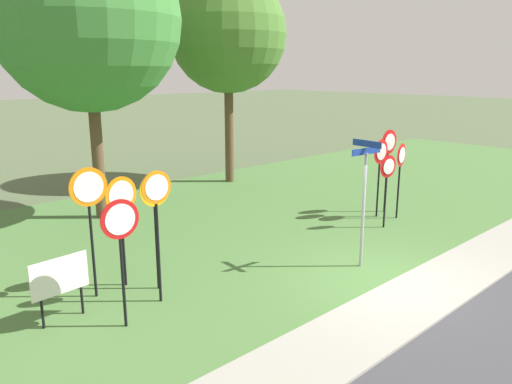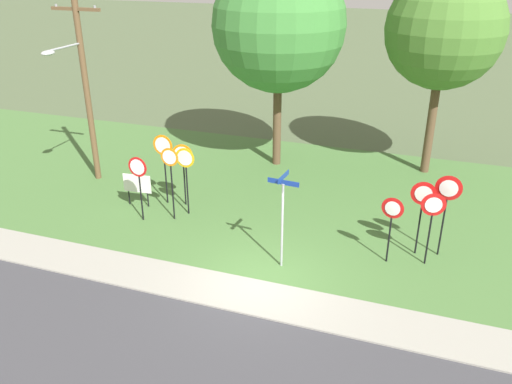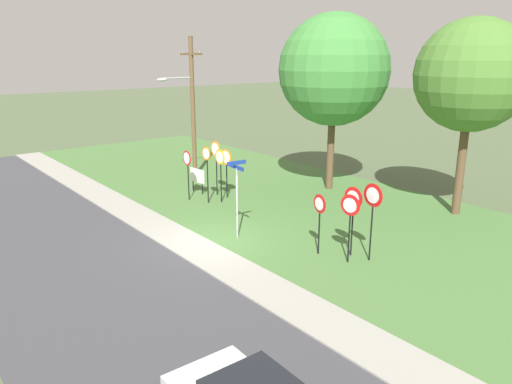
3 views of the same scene
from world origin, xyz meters
TOP-DOWN VIEW (x-y plane):
  - ground_plane at (0.00, 0.00)m, footprint 160.00×160.00m
  - sidewalk_strip at (0.00, -0.80)m, footprint 44.00×1.60m
  - grass_median at (0.00, 6.00)m, footprint 44.00×12.00m
  - stop_sign_near_left at (-3.86, 3.17)m, footprint 0.71×0.09m
  - stop_sign_near_right at (-5.02, 3.72)m, footprint 0.78×0.10m
  - stop_sign_far_left at (-4.16, 2.62)m, footprint 0.65×0.09m
  - stop_sign_far_center at (-4.29, 3.81)m, footprint 0.77×0.14m
  - stop_sign_far_right at (-5.18, 2.18)m, footprint 0.71×0.10m
  - yield_sign_near_left at (4.85, 3.20)m, footprint 0.80×0.11m
  - yield_sign_near_right at (4.48, 2.52)m, footprint 0.72×0.16m
  - yield_sign_far_left at (4.16, 3.04)m, footprint 0.77×0.10m
  - yield_sign_far_right at (3.36, 2.26)m, footprint 0.67×0.13m
  - street_name_post at (0.35, 0.98)m, footprint 0.96×0.81m
  - utility_pole at (-8.93, 4.76)m, footprint 2.10×2.24m
  - notice_board at (-5.93, 3.19)m, footprint 1.10×0.12m
  - oak_tree_left at (-2.31, 9.00)m, footprint 5.48×5.48m
  - oak_tree_right at (4.06, 10.26)m, footprint 4.63×4.63m

SIDE VIEW (x-z plane):
  - ground_plane at x=0.00m, z-range 0.00..0.00m
  - grass_median at x=0.00m, z-range 0.00..0.04m
  - sidewalk_strip at x=0.00m, z-range 0.00..0.06m
  - notice_board at x=-5.93m, z-range 0.25..1.50m
  - yield_sign_far_right at x=3.36m, z-range 0.56..2.75m
  - stop_sign_far_right at x=-5.18m, z-range 0.58..2.99m
  - stop_sign_far_center at x=-4.29m, z-range 0.60..3.02m
  - yield_sign_near_right at x=4.48m, z-range 0.62..3.01m
  - street_name_post at x=0.35m, z-range 0.32..3.35m
  - stop_sign_near_left at x=-3.86m, z-range 0.62..3.17m
  - yield_sign_far_left at x=4.16m, z-range 0.66..3.14m
  - stop_sign_far_left at x=-4.16m, z-range 0.62..3.33m
  - stop_sign_near_right at x=-5.02m, z-range 0.68..3.41m
  - yield_sign_near_left at x=4.85m, z-range 0.73..3.45m
  - utility_pole at x=-8.93m, z-range 0.38..8.10m
  - oak_tree_right at x=4.06m, z-range 1.84..10.10m
  - oak_tree_left at x=-2.31m, z-range 1.68..10.45m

